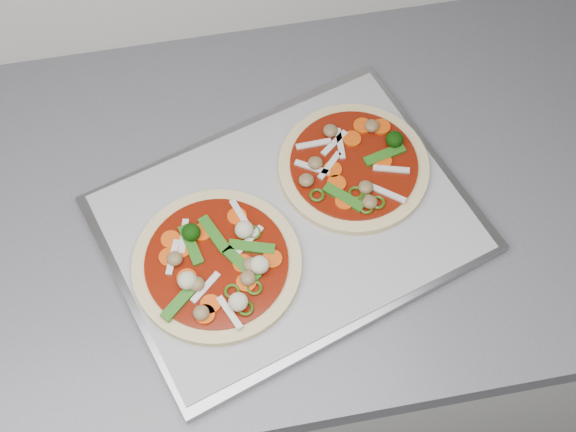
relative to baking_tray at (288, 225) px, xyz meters
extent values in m
cube|color=gray|center=(0.00, 0.00, 0.00)|extent=(0.54, 0.47, 0.01)
cube|color=#A2A2A7|center=(0.00, 0.00, 0.01)|extent=(0.51, 0.43, 0.00)
cylinder|color=beige|center=(-0.10, -0.05, 0.02)|extent=(0.30, 0.30, 0.01)
cylinder|color=maroon|center=(-0.10, -0.05, 0.02)|extent=(0.25, 0.25, 0.00)
ellipsoid|color=brown|center=(-0.13, -0.11, 0.03)|extent=(0.03, 0.03, 0.01)
cube|color=#326918|center=(-0.15, -0.09, 0.03)|extent=(0.05, 0.05, 0.00)
ellipsoid|color=beige|center=(-0.05, -0.07, 0.03)|extent=(0.03, 0.03, 0.02)
cube|color=beige|center=(-0.06, 0.01, 0.03)|extent=(0.02, 0.05, 0.00)
ellipsoid|color=beige|center=(-0.14, -0.07, 0.03)|extent=(0.03, 0.03, 0.02)
cube|color=beige|center=(-0.15, -0.03, 0.03)|extent=(0.02, 0.05, 0.00)
torus|color=#29440B|center=(-0.07, -0.12, 0.03)|extent=(0.03, 0.03, 0.00)
cylinder|color=orange|center=(-0.16, -0.03, 0.03)|extent=(0.03, 0.03, 0.00)
ellipsoid|color=beige|center=(-0.06, -0.02, 0.03)|extent=(0.03, 0.03, 0.02)
cube|color=beige|center=(-0.13, -0.01, 0.03)|extent=(0.02, 0.05, 0.00)
ellipsoid|color=brown|center=(-0.06, -0.08, 0.03)|extent=(0.02, 0.02, 0.01)
cube|color=#326918|center=(-0.07, -0.06, 0.03)|extent=(0.04, 0.06, 0.00)
cylinder|color=orange|center=(-0.15, -0.01, 0.03)|extent=(0.03, 0.03, 0.00)
cube|color=beige|center=(-0.05, -0.03, 0.03)|extent=(0.04, 0.04, 0.00)
cylinder|color=orange|center=(-0.07, -0.06, 0.03)|extent=(0.04, 0.04, 0.00)
cylinder|color=orange|center=(-0.03, -0.06, 0.03)|extent=(0.03, 0.03, 0.00)
cube|color=#326918|center=(-0.10, -0.01, 0.03)|extent=(0.04, 0.06, 0.00)
cube|color=#326918|center=(-0.13, -0.02, 0.03)|extent=(0.03, 0.06, 0.00)
ellipsoid|color=brown|center=(-0.06, -0.06, 0.03)|extent=(0.02, 0.02, 0.01)
cylinder|color=orange|center=(-0.06, 0.01, 0.03)|extent=(0.03, 0.03, 0.00)
torus|color=#29440B|center=(-0.06, -0.09, 0.03)|extent=(0.02, 0.02, 0.00)
cube|color=beige|center=(-0.09, -0.12, 0.03)|extent=(0.03, 0.05, 0.00)
cylinder|color=orange|center=(-0.14, -0.02, 0.03)|extent=(0.03, 0.03, 0.00)
cylinder|color=orange|center=(-0.07, -0.08, 0.03)|extent=(0.03, 0.03, 0.00)
cylinder|color=orange|center=(-0.11, -0.01, 0.03)|extent=(0.03, 0.03, 0.00)
cylinder|color=orange|center=(-0.12, -0.12, 0.03)|extent=(0.03, 0.03, 0.00)
ellipsoid|color=#0B3605|center=(-0.12, -0.01, 0.03)|extent=(0.03, 0.03, 0.02)
ellipsoid|color=beige|center=(-0.08, -0.11, 0.03)|extent=(0.03, 0.03, 0.02)
ellipsoid|color=brown|center=(-0.13, -0.08, 0.03)|extent=(0.03, 0.03, 0.01)
torus|color=#29440B|center=(-0.05, -0.02, 0.03)|extent=(0.03, 0.03, 0.00)
cube|color=beige|center=(-0.12, -0.08, 0.03)|extent=(0.04, 0.04, 0.00)
cylinder|color=orange|center=(-0.14, -0.06, 0.03)|extent=(0.03, 0.03, 0.00)
cube|color=#326918|center=(-0.05, -0.04, 0.03)|extent=(0.06, 0.03, 0.00)
cylinder|color=orange|center=(-0.11, -0.10, 0.03)|extent=(0.03, 0.03, 0.00)
ellipsoid|color=brown|center=(-0.15, -0.04, 0.03)|extent=(0.02, 0.02, 0.01)
torus|color=#29440B|center=(-0.09, -0.09, 0.03)|extent=(0.03, 0.03, 0.00)
cylinder|color=beige|center=(0.10, 0.06, 0.01)|extent=(0.22, 0.22, 0.01)
cylinder|color=maroon|center=(0.10, 0.06, 0.02)|extent=(0.18, 0.18, 0.00)
cylinder|color=orange|center=(0.15, 0.11, 0.03)|extent=(0.03, 0.03, 0.00)
cylinder|color=orange|center=(0.12, 0.12, 0.03)|extent=(0.03, 0.03, 0.00)
cube|color=#326918|center=(0.14, 0.07, 0.03)|extent=(0.06, 0.03, 0.00)
cylinder|color=orange|center=(0.14, 0.06, 0.03)|extent=(0.03, 0.03, 0.00)
cube|color=beige|center=(0.08, 0.10, 0.03)|extent=(0.04, 0.04, 0.00)
ellipsoid|color=brown|center=(0.08, 0.11, 0.03)|extent=(0.03, 0.03, 0.01)
cylinder|color=orange|center=(0.07, 0.06, 0.03)|extent=(0.03, 0.03, 0.00)
ellipsoid|color=#0B3605|center=(0.16, 0.08, 0.03)|extent=(0.03, 0.03, 0.02)
ellipsoid|color=brown|center=(0.11, 0.00, 0.03)|extent=(0.03, 0.03, 0.01)
cube|color=beige|center=(0.13, 0.01, 0.03)|extent=(0.04, 0.04, 0.00)
torus|color=#29440B|center=(0.10, -0.01, 0.03)|extent=(0.03, 0.03, 0.00)
torus|color=#29440B|center=(0.12, 0.00, 0.03)|extent=(0.02, 0.02, 0.00)
cube|color=beige|center=(0.15, 0.04, 0.03)|extent=(0.05, 0.02, 0.00)
ellipsoid|color=brown|center=(0.05, 0.07, 0.03)|extent=(0.02, 0.02, 0.01)
cube|color=beige|center=(0.07, 0.06, 0.03)|extent=(0.04, 0.04, 0.00)
cube|color=beige|center=(0.09, 0.09, 0.03)|extent=(0.01, 0.05, 0.00)
cylinder|color=orange|center=(0.11, 0.10, 0.03)|extent=(0.03, 0.03, 0.00)
cube|color=beige|center=(0.05, 0.10, 0.03)|extent=(0.05, 0.01, 0.00)
torus|color=#29440B|center=(0.09, 0.02, 0.03)|extent=(0.02, 0.02, 0.00)
cube|color=#326918|center=(0.08, 0.01, 0.03)|extent=(0.05, 0.05, 0.00)
ellipsoid|color=brown|center=(0.14, 0.11, 0.03)|extent=(0.03, 0.03, 0.01)
ellipsoid|color=brown|center=(0.11, 0.02, 0.03)|extent=(0.03, 0.03, 0.01)
ellipsoid|color=brown|center=(0.03, 0.04, 0.03)|extent=(0.03, 0.03, 0.01)
cylinder|color=orange|center=(0.07, 0.01, 0.03)|extent=(0.03, 0.03, 0.00)
cube|color=beige|center=(0.04, 0.06, 0.03)|extent=(0.04, 0.03, 0.00)
torus|color=#29440B|center=(0.04, 0.02, 0.03)|extent=(0.03, 0.03, 0.00)
cylinder|color=orange|center=(0.07, 0.03, 0.03)|extent=(0.03, 0.03, 0.00)
torus|color=#29440B|center=(0.10, 0.00, 0.03)|extent=(0.03, 0.03, 0.00)
camera|label=1|loc=(-0.09, -0.48, 0.92)|focal=50.00mm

